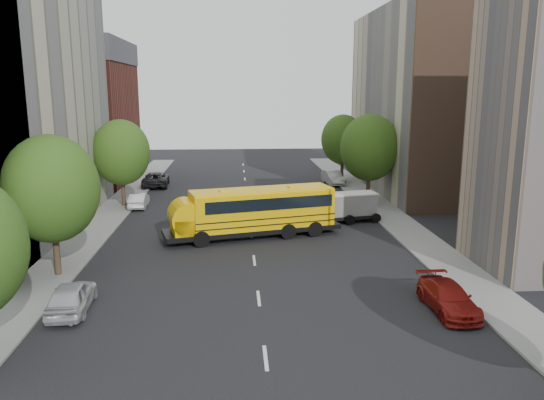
{
  "coord_description": "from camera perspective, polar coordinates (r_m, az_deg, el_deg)",
  "views": [
    {
      "loc": [
        -1.06,
        -32.83,
        10.21
      ],
      "look_at": [
        1.36,
        2.0,
        2.91
      ],
      "focal_mm": 35.0,
      "sensor_mm": 36.0,
      "label": 1
    }
  ],
  "objects": [
    {
      "name": "sidewalk_right",
      "position": [
        41.13,
        13.95,
        -2.84
      ],
      "size": [
        3.0,
        80.0,
        0.12
      ],
      "primitive_type": "cube",
      "color": "slate",
      "rests_on": "ground"
    },
    {
      "name": "street_tree_1",
      "position": [
        30.94,
        -22.66,
        1.1
      ],
      "size": [
        5.12,
        5.12,
        7.9
      ],
      "color": "#38281C",
      "rests_on": "ground"
    },
    {
      "name": "parked_car_3",
      "position": [
        26.55,
        18.41,
        -9.93
      ],
      "size": [
        1.93,
        4.55,
        1.31
      ],
      "primitive_type": "imported",
      "rotation": [
        0.0,
        0.0,
        0.02
      ],
      "color": "maroon",
      "rests_on": "ground"
    },
    {
      "name": "street_tree_4",
      "position": [
        48.63,
        10.45,
        5.55
      ],
      "size": [
        5.25,
        5.25,
        8.1
      ],
      "color": "#38281C",
      "rests_on": "ground"
    },
    {
      "name": "school_bus",
      "position": [
        36.98,
        -2.29,
        -1.11
      ],
      "size": [
        12.69,
        5.82,
        3.5
      ],
      "rotation": [
        0.0,
        0.0,
        0.25
      ],
      "color": "black",
      "rests_on": "ground"
    },
    {
      "name": "building_right_sidewall",
      "position": [
        45.98,
        20.81,
        9.54
      ],
      "size": [
        10.1,
        0.3,
        18.0
      ],
      "primitive_type": "cube",
      "color": "brown",
      "rests_on": "ground"
    },
    {
      "name": "parked_car_1",
      "position": [
        48.09,
        -14.13,
        -0.02
      ],
      "size": [
        1.5,
        3.99,
        1.3
      ],
      "primitive_type": "imported",
      "rotation": [
        0.0,
        0.0,
        3.17
      ],
      "color": "silver",
      "rests_on": "ground"
    },
    {
      "name": "parked_car_4",
      "position": [
        46.48,
        8.35,
        -0.11
      ],
      "size": [
        1.83,
        4.26,
        1.43
      ],
      "primitive_type": "imported",
      "rotation": [
        0.0,
        0.0,
        0.03
      ],
      "color": "#3C3863",
      "rests_on": "ground"
    },
    {
      "name": "street_tree_5",
      "position": [
        60.3,
        7.62,
        6.46
      ],
      "size": [
        4.86,
        4.86,
        7.51
      ],
      "color": "#38281C",
      "rests_on": "ground"
    },
    {
      "name": "street_tree_2",
      "position": [
        48.17,
        -15.92,
        4.94
      ],
      "size": [
        4.99,
        4.99,
        7.71
      ],
      "color": "#38281C",
      "rests_on": "ground"
    },
    {
      "name": "parked_car_2",
      "position": [
        58.19,
        -12.38,
        2.21
      ],
      "size": [
        2.89,
        5.75,
        1.56
      ],
      "primitive_type": "imported",
      "rotation": [
        0.0,
        0.0,
        3.19
      ],
      "color": "black",
      "rests_on": "ground"
    },
    {
      "name": "building_right_far",
      "position": [
        56.17,
        16.11,
        10.12
      ],
      "size": [
        10.0,
        22.0,
        18.0
      ],
      "primitive_type": "cube",
      "color": "beige",
      "rests_on": "ground"
    },
    {
      "name": "parked_car_5",
      "position": [
        58.41,
        6.59,
        2.4
      ],
      "size": [
        2.03,
        4.66,
        1.49
      ],
      "primitive_type": "imported",
      "rotation": [
        0.0,
        0.0,
        0.1
      ],
      "color": "#A5A6A0",
      "rests_on": "ground"
    },
    {
      "name": "lane_markings",
      "position": [
        44.04,
        -2.5,
        -1.6
      ],
      "size": [
        0.15,
        64.0,
        0.01
      ],
      "primitive_type": "cube",
      "color": "silver",
      "rests_on": "ground"
    },
    {
      "name": "safari_truck",
      "position": [
        41.86,
        7.7,
        -0.73
      ],
      "size": [
        5.57,
        2.89,
        2.28
      ],
      "rotation": [
        0.0,
        0.0,
        0.19
      ],
      "color": "black",
      "rests_on": "ground"
    },
    {
      "name": "ground",
      "position": [
        34.4,
        -2.05,
        -5.47
      ],
      "size": [
        120.0,
        120.0,
        0.0
      ],
      "primitive_type": "plane",
      "color": "black",
      "rests_on": "ground"
    },
    {
      "name": "parked_car_0",
      "position": [
        26.84,
        -20.76,
        -9.68
      ],
      "size": [
        1.95,
        4.37,
        1.46
      ],
      "primitive_type": "imported",
      "rotation": [
        0.0,
        0.0,
        3.2
      ],
      "color": "#B8B8BF",
      "rests_on": "ground"
    },
    {
      "name": "sidewalk_left",
      "position": [
        40.53,
        -18.8,
        -3.34
      ],
      "size": [
        3.0,
        80.0,
        0.12
      ],
      "primitive_type": "cube",
      "color": "slate",
      "rests_on": "ground"
    },
    {
      "name": "building_left_redbrick",
      "position": [
        63.25,
        -19.7,
        7.76
      ],
      "size": [
        10.0,
        15.0,
        13.0
      ],
      "primitive_type": "cube",
      "color": "maroon",
      "rests_on": "ground"
    }
  ]
}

